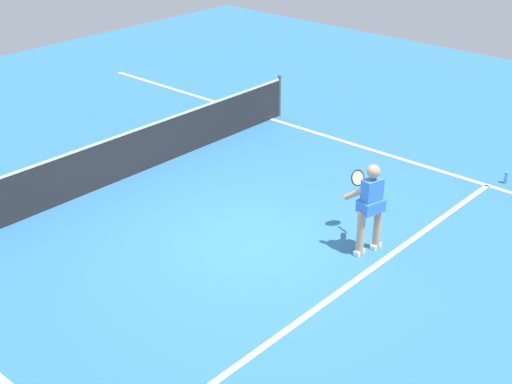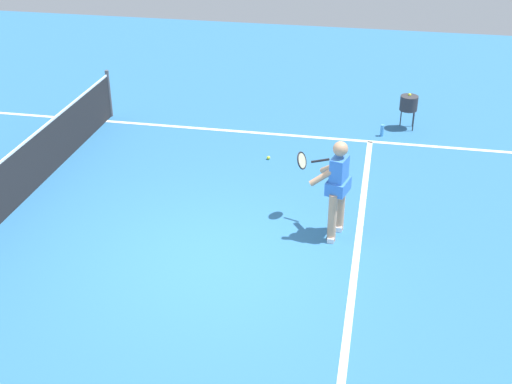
{
  "view_description": "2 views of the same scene",
  "coord_description": "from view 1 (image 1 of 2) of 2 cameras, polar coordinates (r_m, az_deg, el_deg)",
  "views": [
    {
      "loc": [
        -7.9,
        -7.11,
        6.16
      ],
      "look_at": [
        0.15,
        0.03,
        0.85
      ],
      "focal_mm": 51.05,
      "sensor_mm": 36.0,
      "label": 1
    },
    {
      "loc": [
        -7.9,
        -2.18,
        5.47
      ],
      "look_at": [
        0.29,
        -0.57,
        1.01
      ],
      "focal_mm": 47.72,
      "sensor_mm": 36.0,
      "label": 2
    }
  ],
  "objects": [
    {
      "name": "ground_plane",
      "position": [
        12.28,
        -0.39,
        -3.85
      ],
      "size": [
        26.8,
        26.8,
        0.0
      ],
      "primitive_type": "plane",
      "color": "teal"
    },
    {
      "name": "service_line_marking",
      "position": [
        11.24,
        7.34,
        -7.21
      ],
      "size": [
        9.33,
        0.1,
        0.01
      ],
      "primitive_type": "cube",
      "color": "white",
      "rests_on": "ground"
    },
    {
      "name": "sideline_left_marking",
      "position": [
        9.95,
        -19.21,
        -13.75
      ],
      "size": [
        0.1,
        18.61,
        0.01
      ],
      "primitive_type": "cube",
      "color": "white",
      "rests_on": "ground"
    },
    {
      "name": "sideline_right_marking",
      "position": [
        15.7,
        11.08,
        2.64
      ],
      "size": [
        0.1,
        18.61,
        0.01
      ],
      "primitive_type": "cube",
      "color": "white",
      "rests_on": "ground"
    },
    {
      "name": "court_net",
      "position": [
        14.43,
        -10.93,
        2.55
      ],
      "size": [
        10.01,
        0.08,
        1.02
      ],
      "color": "#4C4C51",
      "rests_on": "ground"
    },
    {
      "name": "tennis_player",
      "position": [
        11.75,
        8.93,
        -0.96
      ],
      "size": [
        0.94,
        0.89,
        1.55
      ],
      "color": "tan",
      "rests_on": "ground"
    },
    {
      "name": "tennis_ball_mid",
      "position": [
        14.66,
        9.25,
        1.18
      ],
      "size": [
        0.07,
        0.07,
        0.07
      ],
      "primitive_type": "sphere",
      "color": "#D1E533",
      "rests_on": "ground"
    },
    {
      "name": "water_bottle",
      "position": [
        15.06,
        19.01,
        1.08
      ],
      "size": [
        0.07,
        0.07,
        0.24
      ],
      "primitive_type": "cylinder",
      "color": "#4C9EE5",
      "rests_on": "ground"
    }
  ]
}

